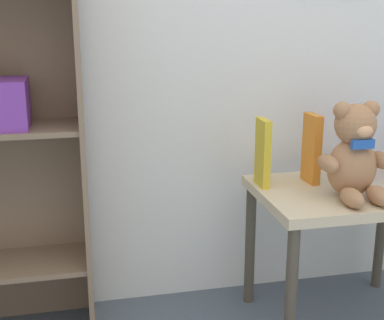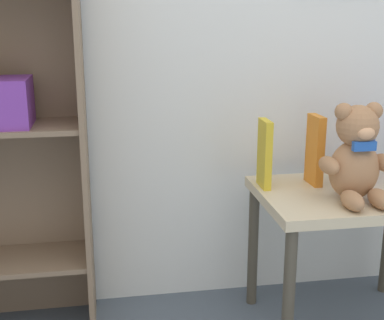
{
  "view_description": "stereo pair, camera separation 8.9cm",
  "coord_description": "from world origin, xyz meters",
  "px_view_note": "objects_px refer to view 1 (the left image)",
  "views": [
    {
      "loc": [
        -0.65,
        -0.55,
        1.14
      ],
      "look_at": [
        -0.27,
        1.16,
        0.66
      ],
      "focal_mm": 50.0,
      "sensor_mm": 36.0,
      "label": 1
    },
    {
      "loc": [
        -0.56,
        -0.57,
        1.14
      ],
      "look_at": [
        -0.27,
        1.16,
        0.66
      ],
      "focal_mm": 50.0,
      "sensor_mm": 36.0,
      "label": 2
    }
  ],
  "objects_px": {
    "display_table": "(345,209)",
    "book_standing_yellow": "(262,153)",
    "teddy_bear": "(355,155)",
    "book_standing_orange": "(312,149)",
    "book_standing_blue": "(358,146)"
  },
  "relations": [
    {
      "from": "book_standing_orange",
      "to": "teddy_bear",
      "type": "bearing_deg",
      "value": -72.16
    },
    {
      "from": "display_table",
      "to": "book_standing_blue",
      "type": "height_order",
      "value": "book_standing_blue"
    },
    {
      "from": "teddy_bear",
      "to": "book_standing_yellow",
      "type": "height_order",
      "value": "teddy_bear"
    },
    {
      "from": "display_table",
      "to": "book_standing_yellow",
      "type": "distance_m",
      "value": 0.37
    },
    {
      "from": "teddy_bear",
      "to": "book_standing_orange",
      "type": "distance_m",
      "value": 0.2
    },
    {
      "from": "teddy_bear",
      "to": "book_standing_blue",
      "type": "height_order",
      "value": "teddy_bear"
    },
    {
      "from": "display_table",
      "to": "teddy_bear",
      "type": "height_order",
      "value": "teddy_bear"
    },
    {
      "from": "book_standing_yellow",
      "to": "book_standing_orange",
      "type": "relative_size",
      "value": 0.96
    },
    {
      "from": "book_standing_yellow",
      "to": "book_standing_blue",
      "type": "bearing_deg",
      "value": 3.59
    },
    {
      "from": "book_standing_orange",
      "to": "book_standing_blue",
      "type": "relative_size",
      "value": 1.02
    },
    {
      "from": "book_standing_orange",
      "to": "book_standing_blue",
      "type": "height_order",
      "value": "book_standing_orange"
    },
    {
      "from": "book_standing_orange",
      "to": "book_standing_blue",
      "type": "distance_m",
      "value": 0.19
    },
    {
      "from": "book_standing_orange",
      "to": "book_standing_blue",
      "type": "xyz_separation_m",
      "value": [
        0.19,
        0.01,
        -0.0
      ]
    },
    {
      "from": "teddy_bear",
      "to": "book_standing_blue",
      "type": "xyz_separation_m",
      "value": [
        0.13,
        0.2,
        -0.02
      ]
    },
    {
      "from": "book_standing_blue",
      "to": "book_standing_orange",
      "type": "bearing_deg",
      "value": -177.79
    }
  ]
}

